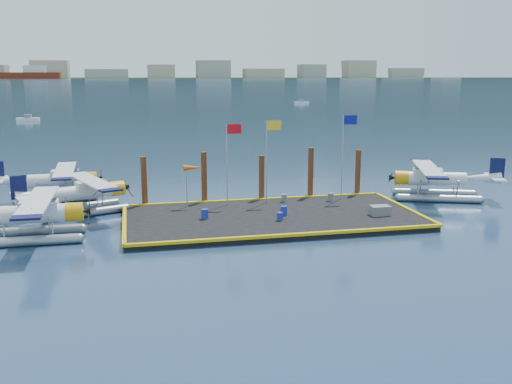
% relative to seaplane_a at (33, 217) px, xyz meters
% --- Properties ---
extents(ground, '(4000.00, 4000.00, 0.00)m').
position_rel_seaplane_a_xyz_m(ground, '(15.38, 1.42, -1.50)').
color(ground, navy).
rests_on(ground, ground).
extents(dock, '(20.00, 10.00, 0.40)m').
position_rel_seaplane_a_xyz_m(dock, '(15.38, 1.42, -1.30)').
color(dock, black).
rests_on(dock, ground).
extents(dock_bumpers, '(20.25, 10.25, 0.18)m').
position_rel_seaplane_a_xyz_m(dock_bumpers, '(15.38, 1.42, -1.01)').
color(dock_bumpers, '#C1A10B').
rests_on(dock_bumpers, dock).
extents(far_backdrop, '(3050.00, 2050.00, 810.00)m').
position_rel_seaplane_a_xyz_m(far_backdrop, '(255.29, 1738.94, 7.95)').
color(far_backdrop, black).
rests_on(far_backdrop, ground).
extents(seaplane_a, '(8.75, 9.64, 3.45)m').
position_rel_seaplane_a_xyz_m(seaplane_a, '(0.00, 0.00, 0.00)').
color(seaplane_a, gray).
rests_on(seaplane_a, ground).
extents(seaplane_b, '(8.50, 9.00, 3.26)m').
position_rel_seaplane_a_xyz_m(seaplane_b, '(2.72, 6.50, -0.08)').
color(seaplane_b, gray).
rests_on(seaplane_b, ground).
extents(seaplane_c, '(8.43, 9.28, 3.30)m').
position_rel_seaplane_a_xyz_m(seaplane_c, '(0.38, 11.65, -0.06)').
color(seaplane_c, gray).
rests_on(seaplane_c, ground).
extents(seaplane_d, '(9.08, 9.64, 3.47)m').
position_rel_seaplane_a_xyz_m(seaplane_d, '(29.67, 5.26, 0.01)').
color(seaplane_d, gray).
rests_on(seaplane_d, ground).
extents(drum_0, '(0.48, 0.48, 0.67)m').
position_rel_seaplane_a_xyz_m(drum_0, '(10.69, 1.45, -0.77)').
color(drum_0, navy).
rests_on(drum_0, dock).
extents(drum_1, '(0.46, 0.46, 0.65)m').
position_rel_seaplane_a_xyz_m(drum_1, '(16.15, 1.20, -0.77)').
color(drum_1, navy).
rests_on(drum_1, dock).
extents(drum_3, '(0.39, 0.39, 0.56)m').
position_rel_seaplane_a_xyz_m(drum_3, '(15.53, -0.10, -0.82)').
color(drum_3, navy).
rests_on(drum_3, dock).
extents(drum_4, '(0.45, 0.45, 0.63)m').
position_rel_seaplane_a_xyz_m(drum_4, '(20.84, 4.74, -0.79)').
color(drum_4, slate).
rests_on(drum_4, dock).
extents(drum_5, '(0.42, 0.42, 0.59)m').
position_rel_seaplane_a_xyz_m(drum_5, '(17.28, 5.26, -0.80)').
color(drum_5, slate).
rests_on(drum_5, dock).
extents(crate, '(1.33, 0.89, 0.66)m').
position_rel_seaplane_a_xyz_m(crate, '(22.68, -0.19, -0.77)').
color(crate, slate).
rests_on(crate, dock).
extents(flagpole_red, '(1.14, 0.08, 6.00)m').
position_rel_seaplane_a_xyz_m(flagpole_red, '(13.09, 5.22, 2.89)').
color(flagpole_red, '#9C9CA4').
rests_on(flagpole_red, dock).
extents(flagpole_yellow, '(1.14, 0.08, 6.20)m').
position_rel_seaplane_a_xyz_m(flagpole_yellow, '(16.08, 5.22, 3.01)').
color(flagpole_yellow, '#9C9CA4').
rests_on(flagpole_yellow, dock).
extents(flagpole_blue, '(1.14, 0.08, 6.50)m').
position_rel_seaplane_a_xyz_m(flagpole_blue, '(22.08, 5.22, 3.18)').
color(flagpole_blue, '#9C9CA4').
rests_on(flagpole_blue, dock).
extents(windsock, '(1.40, 0.44, 3.12)m').
position_rel_seaplane_a_xyz_m(windsock, '(10.35, 5.22, 1.73)').
color(windsock, '#9C9CA4').
rests_on(windsock, dock).
extents(piling_0, '(0.44, 0.44, 4.00)m').
position_rel_seaplane_a_xyz_m(piling_0, '(6.88, 6.82, 0.50)').
color(piling_0, '#472614').
rests_on(piling_0, ground).
extents(piling_1, '(0.44, 0.44, 4.20)m').
position_rel_seaplane_a_xyz_m(piling_1, '(11.38, 6.82, 0.60)').
color(piling_1, '#472614').
rests_on(piling_1, ground).
extents(piling_2, '(0.44, 0.44, 3.80)m').
position_rel_seaplane_a_xyz_m(piling_2, '(15.88, 6.82, 0.40)').
color(piling_2, '#472614').
rests_on(piling_2, ground).
extents(piling_3, '(0.44, 0.44, 4.30)m').
position_rel_seaplane_a_xyz_m(piling_3, '(19.88, 6.82, 0.65)').
color(piling_3, '#472614').
rests_on(piling_3, ground).
extents(piling_4, '(0.44, 0.44, 4.00)m').
position_rel_seaplane_a_xyz_m(piling_4, '(23.88, 6.82, 0.50)').
color(piling_4, '#472614').
rests_on(piling_4, ground).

